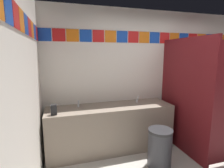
% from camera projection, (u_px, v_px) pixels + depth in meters
% --- Properties ---
extents(wall_back, '(4.34, 0.09, 2.59)m').
position_uv_depth(wall_back, '(152.00, 76.00, 3.66)').
color(wall_back, silver).
rests_on(wall_back, ground_plane).
extents(wall_side, '(0.09, 3.25, 2.59)m').
position_uv_depth(wall_side, '(15.00, 108.00, 1.47)').
color(wall_side, silver).
rests_on(wall_side, ground_plane).
extents(vanity_counter, '(2.24, 0.60, 0.82)m').
position_uv_depth(vanity_counter, '(111.00, 127.00, 3.21)').
color(vanity_counter, gray).
rests_on(vanity_counter, ground_plane).
extents(faucet_left, '(0.04, 0.10, 0.14)m').
position_uv_depth(faucet_left, '(78.00, 104.00, 3.06)').
color(faucet_left, silver).
rests_on(faucet_left, vanity_counter).
extents(faucet_right, '(0.04, 0.10, 0.14)m').
position_uv_depth(faucet_right, '(137.00, 100.00, 3.37)').
color(faucet_right, silver).
rests_on(faucet_right, vanity_counter).
extents(soap_dispenser, '(0.09, 0.09, 0.16)m').
position_uv_depth(soap_dispenser, '(54.00, 110.00, 2.69)').
color(soap_dispenser, black).
rests_on(soap_dispenser, vanity_counter).
extents(stall_divider, '(0.92, 1.31, 2.02)m').
position_uv_depth(stall_divider, '(202.00, 99.00, 2.93)').
color(stall_divider, maroon).
rests_on(stall_divider, ground_plane).
extents(toilet, '(0.39, 0.49, 0.74)m').
position_uv_depth(toilet, '(191.00, 124.00, 3.65)').
color(toilet, white).
rests_on(toilet, ground_plane).
extents(trash_bin, '(0.37, 0.37, 0.61)m').
position_uv_depth(trash_bin, '(160.00, 148.00, 2.72)').
color(trash_bin, '#333338').
rests_on(trash_bin, ground_plane).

